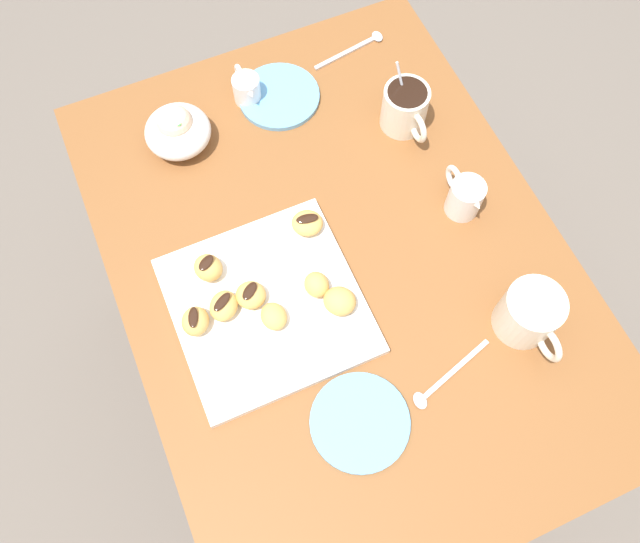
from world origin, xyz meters
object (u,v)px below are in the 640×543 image
(coffee_mug_cream_left, at_px, (405,107))
(beignet_7, at_px, (251,295))
(pastry_plate_square, at_px, (267,306))
(beignet_6, at_px, (224,306))
(chocolate_sauce_pitcher, at_px, (246,88))
(coffee_mug_cream_right, at_px, (530,313))
(ice_cream_bowl, at_px, (177,130))
(dining_table, at_px, (339,291))
(saucer_sky_right, at_px, (360,422))
(beignet_3, at_px, (274,316))
(beignet_1, at_px, (340,301))
(beignet_5, at_px, (307,223))
(beignet_2, at_px, (195,321))
(beignet_4, at_px, (208,268))
(cream_pitcher_white, at_px, (465,196))
(saucer_sky_left, at_px, (279,96))
(beignet_0, at_px, (317,285))

(coffee_mug_cream_left, bearing_deg, beignet_7, -59.98)
(pastry_plate_square, relative_size, beignet_6, 5.71)
(pastry_plate_square, distance_m, chocolate_sauce_pitcher, 0.43)
(pastry_plate_square, xyz_separation_m, coffee_mug_cream_right, (0.19, 0.37, 0.04))
(pastry_plate_square, bearing_deg, ice_cream_bowl, -175.89)
(dining_table, bearing_deg, saucer_sky_right, -18.18)
(beignet_3, bearing_deg, beignet_7, -156.66)
(beignet_1, height_order, beignet_5, beignet_1)
(ice_cream_bowl, bearing_deg, chocolate_sauce_pitcher, 106.85)
(beignet_2, bearing_deg, beignet_6, 97.85)
(pastry_plate_square, xyz_separation_m, beignet_2, (-0.01, -0.12, 0.03))
(chocolate_sauce_pitcher, xyz_separation_m, beignet_2, (0.40, -0.24, 0.00))
(coffee_mug_cream_right, relative_size, beignet_2, 2.72)
(beignet_3, xyz_separation_m, beignet_4, (-0.12, -0.07, 0.00))
(cream_pitcher_white, bearing_deg, beignet_6, -87.29)
(beignet_4, xyz_separation_m, beignet_6, (0.07, 0.00, -0.00))
(cream_pitcher_white, bearing_deg, beignet_3, -79.71)
(chocolate_sauce_pitcher, height_order, beignet_4, chocolate_sauce_pitcher)
(saucer_sky_left, distance_m, beignet_3, 0.46)
(chocolate_sauce_pitcher, distance_m, beignet_6, 0.44)
(pastry_plate_square, relative_size, saucer_sky_right, 1.95)
(dining_table, relative_size, cream_pitcher_white, 9.77)
(dining_table, distance_m, beignet_0, 0.19)
(beignet_1, distance_m, beignet_3, 0.11)
(beignet_2, bearing_deg, beignet_7, 93.99)
(chocolate_sauce_pitcher, xyz_separation_m, beignet_6, (0.40, -0.19, 0.00))
(chocolate_sauce_pitcher, relative_size, beignet_1, 1.71)
(coffee_mug_cream_left, bearing_deg, beignet_4, -70.69)
(chocolate_sauce_pitcher, bearing_deg, beignet_3, -15.34)
(beignet_6, bearing_deg, beignet_0, 80.12)
(coffee_mug_cream_left, relative_size, saucer_sky_right, 0.86)
(dining_table, height_order, ice_cream_bowl, ice_cream_bowl)
(beignet_3, xyz_separation_m, beignet_5, (-0.13, 0.12, -0.00))
(coffee_mug_cream_left, relative_size, chocolate_sauce_pitcher, 1.44)
(cream_pitcher_white, xyz_separation_m, beignet_2, (0.03, -0.50, -0.01))
(saucer_sky_left, bearing_deg, beignet_3, -22.88)
(ice_cream_bowl, xyz_separation_m, beignet_7, (0.35, 0.01, -0.01))
(pastry_plate_square, xyz_separation_m, chocolate_sauce_pitcher, (-0.42, 0.12, 0.02))
(cream_pitcher_white, relative_size, ice_cream_bowl, 0.87)
(dining_table, bearing_deg, beignet_6, -87.36)
(dining_table, xyz_separation_m, chocolate_sauce_pitcher, (-0.39, -0.02, 0.17))
(coffee_mug_cream_right, xyz_separation_m, cream_pitcher_white, (-0.23, 0.01, -0.01))
(chocolate_sauce_pitcher, bearing_deg, dining_table, 3.35)
(pastry_plate_square, distance_m, beignet_3, 0.04)
(pastry_plate_square, xyz_separation_m, beignet_7, (-0.02, -0.02, 0.03))
(coffee_mug_cream_right, height_order, beignet_7, coffee_mug_cream_right)
(pastry_plate_square, height_order, coffee_mug_cream_right, coffee_mug_cream_right)
(chocolate_sauce_pitcher, distance_m, saucer_sky_left, 0.07)
(beignet_0, bearing_deg, ice_cream_bowl, -163.49)
(saucer_sky_right, bearing_deg, beignet_4, -158.55)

